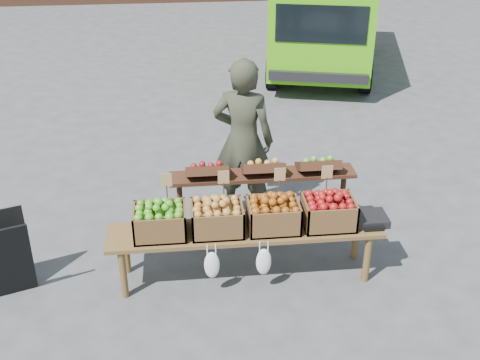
{
  "coord_description": "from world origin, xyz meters",
  "views": [
    {
      "loc": [
        0.18,
        -5.06,
        3.8
      ],
      "look_at": [
        0.75,
        0.37,
        0.85
      ],
      "focal_mm": 45.0,
      "sensor_mm": 36.0,
      "label": 1
    }
  ],
  "objects_px": {
    "crate_golden_apples": "(160,222)",
    "weighing_scale": "(370,219)",
    "vendor": "(243,140)",
    "crate_russet_pears": "(217,219)",
    "chalkboard_sign": "(0,258)",
    "crate_red_apples": "(273,215)",
    "display_bench": "(245,253)",
    "back_table": "(262,196)",
    "delivery_van": "(323,21)",
    "crate_green_apples": "(329,212)"
  },
  "relations": [
    {
      "from": "delivery_van",
      "to": "chalkboard_sign",
      "type": "xyz_separation_m",
      "value": [
        -4.63,
        -6.7,
        -0.52
      ]
    },
    {
      "from": "back_table",
      "to": "weighing_scale",
      "type": "bearing_deg",
      "value": -36.28
    },
    {
      "from": "vendor",
      "to": "weighing_scale",
      "type": "height_order",
      "value": "vendor"
    },
    {
      "from": "crate_russet_pears",
      "to": "crate_green_apples",
      "type": "bearing_deg",
      "value": 0.0
    },
    {
      "from": "weighing_scale",
      "to": "display_bench",
      "type": "bearing_deg",
      "value": 180.0
    },
    {
      "from": "delivery_van",
      "to": "display_bench",
      "type": "height_order",
      "value": "delivery_van"
    },
    {
      "from": "delivery_van",
      "to": "crate_green_apples",
      "type": "height_order",
      "value": "delivery_van"
    },
    {
      "from": "back_table",
      "to": "crate_red_apples",
      "type": "bearing_deg",
      "value": -89.53
    },
    {
      "from": "display_bench",
      "to": "delivery_van",
      "type": "bearing_deg",
      "value": 71.14
    },
    {
      "from": "back_table",
      "to": "crate_green_apples",
      "type": "xyz_separation_m",
      "value": [
        0.56,
        -0.72,
        0.19
      ]
    },
    {
      "from": "chalkboard_sign",
      "to": "weighing_scale",
      "type": "bearing_deg",
      "value": -18.49
    },
    {
      "from": "vendor",
      "to": "crate_green_apples",
      "type": "xyz_separation_m",
      "value": [
        0.71,
        -1.24,
        -0.25
      ]
    },
    {
      "from": "crate_green_apples",
      "to": "vendor",
      "type": "bearing_deg",
      "value": 119.94
    },
    {
      "from": "chalkboard_sign",
      "to": "crate_russet_pears",
      "type": "distance_m",
      "value": 2.1
    },
    {
      "from": "display_bench",
      "to": "vendor",
      "type": "bearing_deg",
      "value": 84.75
    },
    {
      "from": "chalkboard_sign",
      "to": "crate_russet_pears",
      "type": "relative_size",
      "value": 1.71
    },
    {
      "from": "back_table",
      "to": "crate_russet_pears",
      "type": "xyz_separation_m",
      "value": [
        -0.54,
        -0.72,
        0.19
      ]
    },
    {
      "from": "chalkboard_sign",
      "to": "crate_green_apples",
      "type": "bearing_deg",
      "value": -18.41
    },
    {
      "from": "crate_golden_apples",
      "to": "weighing_scale",
      "type": "relative_size",
      "value": 1.47
    },
    {
      "from": "crate_russet_pears",
      "to": "crate_red_apples",
      "type": "relative_size",
      "value": 1.0
    },
    {
      "from": "crate_golden_apples",
      "to": "crate_russet_pears",
      "type": "bearing_deg",
      "value": 0.0
    },
    {
      "from": "delivery_van",
      "to": "crate_golden_apples",
      "type": "height_order",
      "value": "delivery_van"
    },
    {
      "from": "vendor",
      "to": "crate_green_apples",
      "type": "height_order",
      "value": "vendor"
    },
    {
      "from": "vendor",
      "to": "crate_russet_pears",
      "type": "distance_m",
      "value": 1.32
    },
    {
      "from": "crate_golden_apples",
      "to": "crate_red_apples",
      "type": "xyz_separation_m",
      "value": [
        1.1,
        0.0,
        0.0
      ]
    },
    {
      "from": "crate_green_apples",
      "to": "weighing_scale",
      "type": "bearing_deg",
      "value": 0.0
    },
    {
      "from": "vendor",
      "to": "crate_russet_pears",
      "type": "relative_size",
      "value": 3.84
    },
    {
      "from": "display_bench",
      "to": "back_table",
      "type": "bearing_deg",
      "value": 69.51
    },
    {
      "from": "vendor",
      "to": "back_table",
      "type": "height_order",
      "value": "vendor"
    },
    {
      "from": "chalkboard_sign",
      "to": "back_table",
      "type": "xyz_separation_m",
      "value": [
        2.62,
        0.76,
        0.09
      ]
    },
    {
      "from": "display_bench",
      "to": "crate_golden_apples",
      "type": "xyz_separation_m",
      "value": [
        -0.82,
        0.0,
        0.42
      ]
    },
    {
      "from": "chalkboard_sign",
      "to": "display_bench",
      "type": "distance_m",
      "value": 2.36
    },
    {
      "from": "display_bench",
      "to": "crate_green_apples",
      "type": "height_order",
      "value": "crate_green_apples"
    },
    {
      "from": "delivery_van",
      "to": "display_bench",
      "type": "xyz_separation_m",
      "value": [
        -2.27,
        -6.66,
        -0.67
      ]
    },
    {
      "from": "chalkboard_sign",
      "to": "back_table",
      "type": "distance_m",
      "value": 2.73
    },
    {
      "from": "chalkboard_sign",
      "to": "crate_green_apples",
      "type": "relative_size",
      "value": 1.71
    },
    {
      "from": "chalkboard_sign",
      "to": "crate_red_apples",
      "type": "distance_m",
      "value": 2.64
    },
    {
      "from": "crate_russet_pears",
      "to": "delivery_van",
      "type": "bearing_deg",
      "value": 69.05
    },
    {
      "from": "back_table",
      "to": "crate_golden_apples",
      "type": "height_order",
      "value": "back_table"
    },
    {
      "from": "crate_golden_apples",
      "to": "vendor",
      "type": "bearing_deg",
      "value": 52.78
    },
    {
      "from": "chalkboard_sign",
      "to": "weighing_scale",
      "type": "distance_m",
      "value": 3.61
    },
    {
      "from": "crate_red_apples",
      "to": "weighing_scale",
      "type": "xyz_separation_m",
      "value": [
        0.98,
        0.0,
        -0.1
      ]
    },
    {
      "from": "back_table",
      "to": "weighing_scale",
      "type": "height_order",
      "value": "back_table"
    },
    {
      "from": "delivery_van",
      "to": "crate_green_apples",
      "type": "relative_size",
      "value": 8.51
    },
    {
      "from": "crate_russet_pears",
      "to": "crate_green_apples",
      "type": "distance_m",
      "value": 1.1
    },
    {
      "from": "crate_golden_apples",
      "to": "weighing_scale",
      "type": "height_order",
      "value": "crate_golden_apples"
    },
    {
      "from": "delivery_van",
      "to": "crate_red_apples",
      "type": "bearing_deg",
      "value": -92.44
    },
    {
      "from": "chalkboard_sign",
      "to": "display_bench",
      "type": "xyz_separation_m",
      "value": [
        2.35,
        0.04,
        -0.14
      ]
    },
    {
      "from": "delivery_van",
      "to": "crate_golden_apples",
      "type": "xyz_separation_m",
      "value": [
        -3.1,
        -6.66,
        -0.24
      ]
    },
    {
      "from": "delivery_van",
      "to": "chalkboard_sign",
      "type": "bearing_deg",
      "value": -110.37
    }
  ]
}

